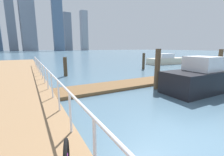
{
  "coord_description": "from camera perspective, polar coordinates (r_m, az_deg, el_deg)",
  "views": [
    {
      "loc": [
        -3.96,
        -1.92,
        2.51
      ],
      "look_at": [
        -0.33,
        4.61,
        1.02
      ],
      "focal_mm": 24.34,
      "sensor_mm": 36.0,
      "label": 1
    }
  ],
  "objects": [
    {
      "name": "moored_boat_1",
      "position": [
        9.98,
        29.49,
        -0.17
      ],
      "size": [
        4.05,
        2.05,
        2.03
      ],
      "color": "black",
      "rests_on": "ground_plane"
    },
    {
      "name": "skyline_tower_6",
      "position": [
        162.51,
        -10.45,
        16.97
      ],
      "size": [
        6.62,
        6.4,
        38.35
      ],
      "primitive_type": "cube",
      "rotation": [
        0.0,
        0.0,
        0.04
      ],
      "color": "#8C939E",
      "rests_on": "ground_plane"
    },
    {
      "name": "dock_piling_3",
      "position": [
        13.29,
        35.28,
        3.58
      ],
      "size": [
        0.28,
        0.28,
        2.42
      ],
      "primitive_type": "cylinder",
      "color": "brown",
      "rests_on": "ground_plane"
    },
    {
      "name": "boardwalk_railing",
      "position": [
        9.98,
        -24.22,
        2.9
      ],
      "size": [
        0.06,
        22.01,
        1.08
      ],
      "color": "white",
      "rests_on": "boardwalk"
    },
    {
      "name": "dock_piling_0",
      "position": [
        18.6,
        11.77,
        6.23
      ],
      "size": [
        0.31,
        0.31,
        1.91
      ],
      "primitive_type": "cylinder",
      "color": "#473826",
      "rests_on": "ground_plane"
    },
    {
      "name": "dock_piling_1",
      "position": [
        14.2,
        -17.13,
        4.07
      ],
      "size": [
        0.33,
        0.33,
        1.71
      ],
      "primitive_type": "cylinder",
      "color": "#473826",
      "rests_on": "ground_plane"
    },
    {
      "name": "floating_dock",
      "position": [
        10.56,
        7.36,
        -2.08
      ],
      "size": [
        11.35,
        2.0,
        0.18
      ],
      "primitive_type": "cube",
      "color": "brown",
      "rests_on": "ground_plane"
    },
    {
      "name": "moored_boat_2",
      "position": [
        25.59,
        19.94,
        6.34
      ],
      "size": [
        6.95,
        2.69,
        1.64
      ],
      "color": "beige",
      "rests_on": "ground_plane"
    },
    {
      "name": "skyline_tower_5",
      "position": [
        156.68,
        -16.43,
        16.24
      ],
      "size": [
        7.34,
        6.95,
        34.64
      ],
      "primitive_type": "cube",
      "rotation": [
        0.0,
        0.0,
        0.08
      ],
      "color": "slate",
      "rests_on": "ground_plane"
    },
    {
      "name": "ground_plane",
      "position": [
        22.41,
        -18.8,
        4.23
      ],
      "size": [
        300.0,
        300.0,
        0.0
      ],
      "primitive_type": "plane",
      "color": "slate"
    },
    {
      "name": "dock_piling_2",
      "position": [
        9.65,
        16.63,
        3.16
      ],
      "size": [
        0.32,
        0.32,
        2.46
      ],
      "primitive_type": "cylinder",
      "color": "brown",
      "rests_on": "ground_plane"
    },
    {
      "name": "skyline_tower_3",
      "position": [
        151.43,
        -29.07,
        17.29
      ],
      "size": [
        12.04,
        12.41,
        43.93
      ],
      "primitive_type": "cube",
      "rotation": [
        0.0,
        0.0,
        0.1
      ],
      "color": "gray",
      "rests_on": "ground_plane"
    }
  ]
}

